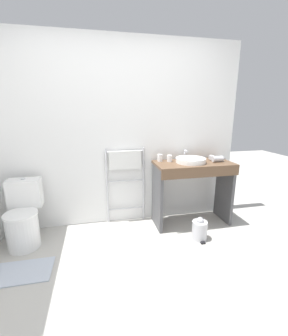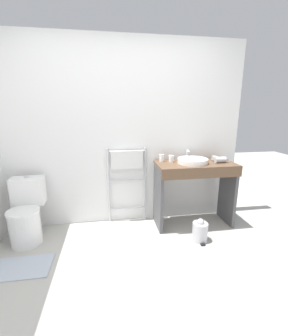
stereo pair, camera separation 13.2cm
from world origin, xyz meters
TOP-DOWN VIEW (x-y plane):
  - ground_plane at (0.00, 0.00)m, footprint 12.00×12.00m
  - wall_back at (0.00, 1.56)m, footprint 3.24×0.12m
  - toilet at (-1.18, 1.15)m, footprint 0.37×0.51m
  - towel_radiator at (0.04, 1.44)m, footprint 0.52×0.06m
  - vanity_counter at (0.92, 1.21)m, footprint 1.02×0.49m
  - sink_basin at (0.87, 1.23)m, footprint 0.39×0.39m
  - faucet at (0.87, 1.43)m, footprint 0.02×0.10m
  - cup_near_wall at (0.50, 1.38)m, footprint 0.07×0.07m
  - cup_near_edge at (0.62, 1.34)m, footprint 0.07×0.07m
  - hair_dryer at (1.24, 1.21)m, footprint 0.19×0.18m
  - trash_bin at (0.85, 0.81)m, footprint 0.18×0.22m
  - bath_mat at (-1.09, 0.63)m, footprint 0.56×0.36m

SIDE VIEW (x-z plane):
  - ground_plane at x=0.00m, z-range 0.00..0.00m
  - bath_mat at x=-1.09m, z-range 0.00..0.01m
  - trash_bin at x=0.85m, z-range -0.02..0.27m
  - toilet at x=-1.18m, z-range -0.05..0.70m
  - vanity_counter at x=0.92m, z-range 0.16..1.02m
  - towel_radiator at x=0.04m, z-range 0.25..1.30m
  - sink_basin at x=0.87m, z-range 0.86..0.92m
  - hair_dryer at x=1.24m, z-range 0.86..0.94m
  - cup_near_edge at x=0.62m, z-range 0.86..0.95m
  - cup_near_wall at x=0.50m, z-range 0.86..0.96m
  - faucet at x=0.87m, z-range 0.88..1.02m
  - wall_back at x=0.00m, z-range 0.00..2.41m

